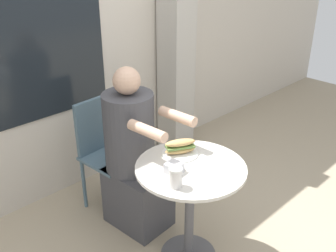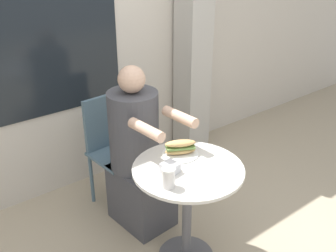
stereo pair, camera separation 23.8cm
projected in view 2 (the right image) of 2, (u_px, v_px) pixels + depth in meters
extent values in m
cube|color=beige|center=(77.00, 16.00, 2.96)|extent=(8.00, 0.08, 2.80)
cube|color=black|center=(41.00, 8.00, 2.73)|extent=(1.17, 0.01, 1.59)
cube|color=#B2ADA3|center=(194.00, 29.00, 3.47)|extent=(0.25, 0.25, 2.40)
cylinder|color=beige|center=(188.00, 169.00, 2.34)|extent=(0.67, 0.67, 0.02)
cylinder|color=#515156|center=(187.00, 215.00, 2.49)|extent=(0.06, 0.06, 0.67)
cube|color=slate|center=(119.00, 155.00, 3.00)|extent=(0.41, 0.41, 0.02)
cube|color=slate|center=(104.00, 122.00, 3.01)|extent=(0.35, 0.06, 0.42)
cylinder|color=slate|center=(150.00, 180.00, 3.08)|extent=(0.03, 0.03, 0.43)
cylinder|color=slate|center=(116.00, 197.00, 2.88)|extent=(0.03, 0.03, 0.43)
cylinder|color=slate|center=(125.00, 164.00, 3.30)|extent=(0.03, 0.03, 0.43)
cylinder|color=slate|center=(92.00, 179.00, 3.10)|extent=(0.03, 0.03, 0.43)
cube|color=#424247|center=(142.00, 195.00, 2.89)|extent=(0.36, 0.46, 0.45)
cylinder|color=#424247|center=(134.00, 131.00, 2.71)|extent=(0.35, 0.35, 0.56)
sphere|color=#D6A889|center=(132.00, 79.00, 2.55)|extent=(0.18, 0.18, 0.18)
cylinder|color=#D6A889|center=(180.00, 117.00, 2.51)|extent=(0.09, 0.28, 0.07)
cylinder|color=#D6A889|center=(146.00, 130.00, 2.34)|extent=(0.09, 0.28, 0.07)
cylinder|color=white|center=(180.00, 154.00, 2.47)|extent=(0.23, 0.23, 0.01)
ellipsoid|color=tan|center=(180.00, 151.00, 2.46)|extent=(0.20, 0.15, 0.04)
cube|color=olive|center=(180.00, 147.00, 2.45)|extent=(0.19, 0.14, 0.01)
ellipsoid|color=tan|center=(180.00, 143.00, 2.44)|extent=(0.20, 0.15, 0.04)
cylinder|color=silver|center=(168.00, 178.00, 2.13)|extent=(0.07, 0.07, 0.11)
cylinder|color=white|center=(168.00, 169.00, 2.11)|extent=(0.07, 0.07, 0.01)
cube|color=silver|center=(170.00, 168.00, 2.27)|extent=(0.10, 0.10, 0.06)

